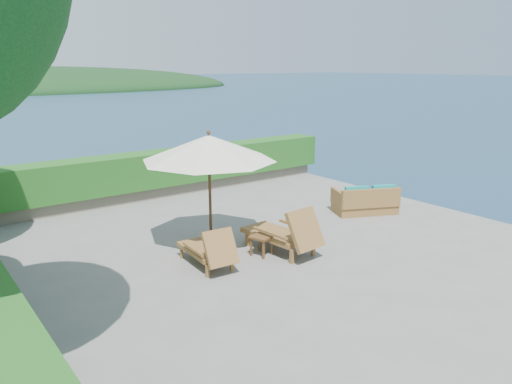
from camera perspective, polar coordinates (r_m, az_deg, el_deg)
ground at (r=10.64m, az=1.29°, el=-6.84°), size 12.00×12.00×0.00m
foundation at (r=11.30m, az=1.25°, el=-14.20°), size 12.00×12.00×3.00m
ocean at (r=12.06m, az=1.21°, el=-20.25°), size 600.00×600.00×0.00m
offshore_island at (r=151.20m, az=-25.28°, el=10.49°), size 126.00×57.60×12.60m
planter_wall_far at (r=15.19m, az=-11.83°, el=0.09°), size 12.00×0.60×0.36m
hedge_far at (r=15.04m, az=-11.96°, el=2.56°), size 12.40×0.90×1.00m
patio_umbrella at (r=10.42m, az=-5.40°, el=4.90°), size 2.97×2.97×2.54m
lounge_left at (r=9.81m, az=-5.41°, el=-6.53°), size 0.74×1.55×0.87m
lounge_right at (r=10.47m, az=3.33°, el=-4.69°), size 0.92×1.88×1.05m
side_table at (r=10.34m, az=0.66°, el=-5.41°), size 0.50×0.50×0.43m
wicker_loveseat at (r=13.56m, az=12.42°, el=-1.09°), size 1.83×1.44×0.81m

